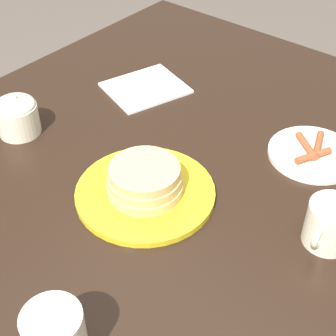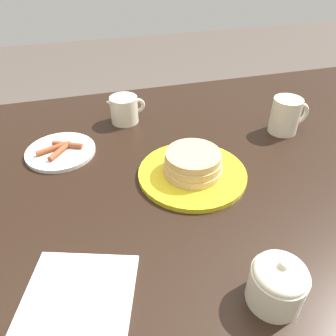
{
  "view_description": "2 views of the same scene",
  "coord_description": "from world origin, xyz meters",
  "px_view_note": "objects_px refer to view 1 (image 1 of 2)",
  "views": [
    {
      "loc": [
        0.44,
        0.47,
        1.41
      ],
      "look_at": [
        -0.11,
        0.02,
        0.81
      ],
      "focal_mm": 55.0,
      "sensor_mm": 36.0,
      "label": 1
    },
    {
      "loc": [
        -0.27,
        -0.54,
        1.25
      ],
      "look_at": [
        -0.11,
        0.02,
        0.81
      ],
      "focal_mm": 35.0,
      "sensor_mm": 36.0,
      "label": 2
    }
  ],
  "objects_px": {
    "creamer_pitcher": "(331,223)",
    "sugar_bowl": "(17,115)",
    "napkin": "(145,88)",
    "pancake_plate": "(145,186)",
    "side_plate_bacon": "(313,153)"
  },
  "relations": [
    {
      "from": "pancake_plate",
      "to": "napkin",
      "type": "height_order",
      "value": "pancake_plate"
    },
    {
      "from": "creamer_pitcher",
      "to": "side_plate_bacon",
      "type": "bearing_deg",
      "value": -147.07
    },
    {
      "from": "creamer_pitcher",
      "to": "sugar_bowl",
      "type": "bearing_deg",
      "value": -78.53
    },
    {
      "from": "creamer_pitcher",
      "to": "napkin",
      "type": "relative_size",
      "value": 0.55
    },
    {
      "from": "pancake_plate",
      "to": "creamer_pitcher",
      "type": "bearing_deg",
      "value": 109.69
    },
    {
      "from": "sugar_bowl",
      "to": "napkin",
      "type": "distance_m",
      "value": 0.31
    },
    {
      "from": "pancake_plate",
      "to": "creamer_pitcher",
      "type": "relative_size",
      "value": 2.17
    },
    {
      "from": "side_plate_bacon",
      "to": "sugar_bowl",
      "type": "height_order",
      "value": "sugar_bowl"
    },
    {
      "from": "pancake_plate",
      "to": "napkin",
      "type": "bearing_deg",
      "value": -138.71
    },
    {
      "from": "pancake_plate",
      "to": "side_plate_bacon",
      "type": "bearing_deg",
      "value": 148.59
    },
    {
      "from": "creamer_pitcher",
      "to": "sugar_bowl",
      "type": "height_order",
      "value": "sugar_bowl"
    },
    {
      "from": "pancake_plate",
      "to": "side_plate_bacon",
      "type": "xyz_separation_m",
      "value": [
        -0.29,
        0.18,
        -0.02
      ]
    },
    {
      "from": "creamer_pitcher",
      "to": "napkin",
      "type": "height_order",
      "value": "creamer_pitcher"
    },
    {
      "from": "pancake_plate",
      "to": "creamer_pitcher",
      "type": "xyz_separation_m",
      "value": [
        -0.11,
        0.3,
        0.02
      ]
    },
    {
      "from": "pancake_plate",
      "to": "napkin",
      "type": "distance_m",
      "value": 0.36
    }
  ]
}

